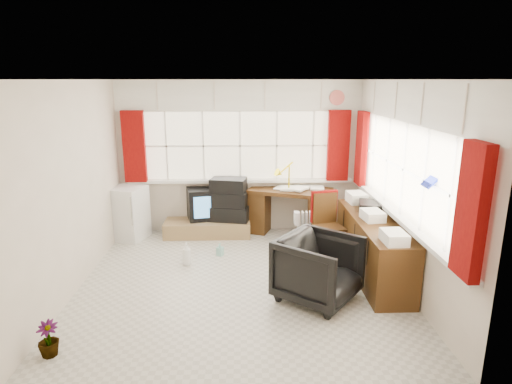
{
  "coord_description": "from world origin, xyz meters",
  "views": [
    {
      "loc": [
        0.03,
        -4.97,
        2.5
      ],
      "look_at": [
        0.21,
        0.55,
        1.04
      ],
      "focal_mm": 30.0,
      "sensor_mm": 36.0,
      "label": 1
    }
  ],
  "objects_px": {
    "task_chair": "(326,223)",
    "office_chair": "(319,269)",
    "radiator": "(310,233)",
    "desk_lamp": "(289,171)",
    "tv_bench": "(208,228)",
    "desk": "(290,208)",
    "credenza": "(373,246)",
    "mini_fridge": "(129,213)",
    "crt_tv": "(205,203)"
  },
  "relations": [
    {
      "from": "task_chair",
      "to": "office_chair",
      "type": "height_order",
      "value": "task_chair"
    },
    {
      "from": "radiator",
      "to": "desk_lamp",
      "type": "bearing_deg",
      "value": 114.16
    },
    {
      "from": "office_chair",
      "to": "radiator",
      "type": "distance_m",
      "value": 1.58
    },
    {
      "from": "tv_bench",
      "to": "task_chair",
      "type": "bearing_deg",
      "value": -27.39
    },
    {
      "from": "desk",
      "to": "credenza",
      "type": "distance_m",
      "value": 1.84
    },
    {
      "from": "radiator",
      "to": "tv_bench",
      "type": "bearing_deg",
      "value": 159.03
    },
    {
      "from": "task_chair",
      "to": "mini_fridge",
      "type": "xyz_separation_m",
      "value": [
        -3.03,
        0.83,
        -0.09
      ]
    },
    {
      "from": "desk",
      "to": "desk_lamp",
      "type": "bearing_deg",
      "value": -111.77
    },
    {
      "from": "desk_lamp",
      "to": "crt_tv",
      "type": "distance_m",
      "value": 1.51
    },
    {
      "from": "crt_tv",
      "to": "mini_fridge",
      "type": "xyz_separation_m",
      "value": [
        -1.2,
        -0.26,
        -0.08
      ]
    },
    {
      "from": "desk_lamp",
      "to": "tv_bench",
      "type": "height_order",
      "value": "desk_lamp"
    },
    {
      "from": "crt_tv",
      "to": "mini_fridge",
      "type": "bearing_deg",
      "value": -167.62
    },
    {
      "from": "desk",
      "to": "radiator",
      "type": "xyz_separation_m",
      "value": [
        0.23,
        -0.69,
        -0.19
      ]
    },
    {
      "from": "office_chair",
      "to": "mini_fridge",
      "type": "height_order",
      "value": "mini_fridge"
    },
    {
      "from": "task_chair",
      "to": "tv_bench",
      "type": "bearing_deg",
      "value": 152.61
    },
    {
      "from": "radiator",
      "to": "crt_tv",
      "type": "height_order",
      "value": "crt_tv"
    },
    {
      "from": "office_chair",
      "to": "task_chair",
      "type": "bearing_deg",
      "value": 23.95
    },
    {
      "from": "crt_tv",
      "to": "mini_fridge",
      "type": "height_order",
      "value": "mini_fridge"
    },
    {
      "from": "desk",
      "to": "tv_bench",
      "type": "height_order",
      "value": "desk"
    },
    {
      "from": "tv_bench",
      "to": "crt_tv",
      "type": "bearing_deg",
      "value": 105.01
    },
    {
      "from": "desk_lamp",
      "to": "task_chair",
      "type": "xyz_separation_m",
      "value": [
        0.44,
        -0.9,
        -0.57
      ]
    },
    {
      "from": "desk_lamp",
      "to": "mini_fridge",
      "type": "relative_size",
      "value": 0.55
    },
    {
      "from": "desk",
      "to": "credenza",
      "type": "relative_size",
      "value": 0.73
    },
    {
      "from": "mini_fridge",
      "to": "tv_bench",
      "type": "bearing_deg",
      "value": 4.01
    },
    {
      "from": "task_chair",
      "to": "desk",
      "type": "bearing_deg",
      "value": 111.99
    },
    {
      "from": "radiator",
      "to": "mini_fridge",
      "type": "height_order",
      "value": "mini_fridge"
    },
    {
      "from": "mini_fridge",
      "to": "desk_lamp",
      "type": "bearing_deg",
      "value": 1.51
    },
    {
      "from": "desk",
      "to": "tv_bench",
      "type": "xyz_separation_m",
      "value": [
        -1.37,
        -0.08,
        -0.3
      ]
    },
    {
      "from": "crt_tv",
      "to": "tv_bench",
      "type": "bearing_deg",
      "value": -74.99
    },
    {
      "from": "radiator",
      "to": "crt_tv",
      "type": "relative_size",
      "value": 0.86
    },
    {
      "from": "task_chair",
      "to": "office_chair",
      "type": "distance_m",
      "value": 1.3
    },
    {
      "from": "office_chair",
      "to": "crt_tv",
      "type": "distance_m",
      "value": 2.79
    },
    {
      "from": "task_chair",
      "to": "mini_fridge",
      "type": "distance_m",
      "value": 3.14
    },
    {
      "from": "tv_bench",
      "to": "office_chair",
      "type": "bearing_deg",
      "value": -56.26
    },
    {
      "from": "credenza",
      "to": "mini_fridge",
      "type": "bearing_deg",
      "value": 157.91
    },
    {
      "from": "tv_bench",
      "to": "crt_tv",
      "type": "xyz_separation_m",
      "value": [
        -0.05,
        0.18,
        0.38
      ]
    },
    {
      "from": "tv_bench",
      "to": "desk",
      "type": "bearing_deg",
      "value": 3.34
    },
    {
      "from": "desk",
      "to": "crt_tv",
      "type": "relative_size",
      "value": 2.16
    },
    {
      "from": "credenza",
      "to": "crt_tv",
      "type": "distance_m",
      "value": 2.88
    },
    {
      "from": "task_chair",
      "to": "crt_tv",
      "type": "xyz_separation_m",
      "value": [
        -1.82,
        1.1,
        -0.0
      ]
    },
    {
      "from": "office_chair",
      "to": "crt_tv",
      "type": "height_order",
      "value": "crt_tv"
    },
    {
      "from": "tv_bench",
      "to": "mini_fridge",
      "type": "height_order",
      "value": "mini_fridge"
    },
    {
      "from": "desk",
      "to": "tv_bench",
      "type": "distance_m",
      "value": 1.41
    },
    {
      "from": "credenza",
      "to": "tv_bench",
      "type": "bearing_deg",
      "value": 146.3
    },
    {
      "from": "task_chair",
      "to": "radiator",
      "type": "distance_m",
      "value": 0.45
    },
    {
      "from": "desk_lamp",
      "to": "task_chair",
      "type": "bearing_deg",
      "value": -63.76
    },
    {
      "from": "radiator",
      "to": "mini_fridge",
      "type": "distance_m",
      "value": 2.9
    },
    {
      "from": "credenza",
      "to": "radiator",
      "type": "bearing_deg",
      "value": 126.91
    },
    {
      "from": "radiator",
      "to": "mini_fridge",
      "type": "bearing_deg",
      "value": 169.56
    },
    {
      "from": "desk",
      "to": "mini_fridge",
      "type": "bearing_deg",
      "value": -176.34
    }
  ]
}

